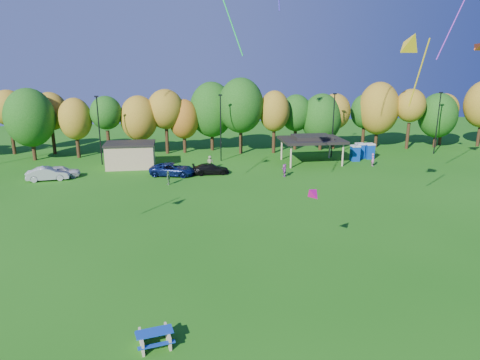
{
  "coord_description": "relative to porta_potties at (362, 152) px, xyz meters",
  "views": [
    {
      "loc": [
        -3.85,
        -17.81,
        13.29
      ],
      "look_at": [
        -0.34,
        6.0,
        6.63
      ],
      "focal_mm": 32.0,
      "sensor_mm": 36.0,
      "label": 1
    }
  ],
  "objects": [
    {
      "name": "ground",
      "position": [
        -21.68,
        -38.06,
        -1.1
      ],
      "size": [
        160.0,
        160.0,
        0.0
      ],
      "primitive_type": "plane",
      "color": "#19600F",
      "rests_on": "ground"
    },
    {
      "name": "tree_line",
      "position": [
        -22.71,
        7.45,
        4.82
      ],
      "size": [
        93.57,
        10.55,
        11.15
      ],
      "color": "black",
      "rests_on": "ground"
    },
    {
      "name": "lamp_posts",
      "position": [
        -19.68,
        1.94,
        3.8
      ],
      "size": [
        64.5,
        0.25,
        9.09
      ],
      "color": "black",
      "rests_on": "ground"
    },
    {
      "name": "utility_building",
      "position": [
        -31.68,
        -0.06,
        0.54
      ],
      "size": [
        6.3,
        4.3,
        3.25
      ],
      "color": "tan",
      "rests_on": "ground"
    },
    {
      "name": "pavilion",
      "position": [
        -7.68,
        -1.06,
        2.13
      ],
      "size": [
        8.2,
        6.2,
        3.77
      ],
      "color": "tan",
      "rests_on": "ground"
    },
    {
      "name": "porta_potties",
      "position": [
        0.0,
        0.0,
        0.0
      ],
      "size": [
        3.75,
        2.56,
        2.18
      ],
      "color": "#0B3797",
      "rests_on": "ground"
    },
    {
      "name": "picnic_table",
      "position": [
        -27.01,
        -37.58,
        -0.65
      ],
      "size": [
        2.01,
        1.77,
        0.76
      ],
      "rotation": [
        0.0,
        0.0,
        0.2
      ],
      "color": "tan",
      "rests_on": "ground"
    },
    {
      "name": "car_a",
      "position": [
        -39.4,
        -4.32,
        -0.36
      ],
      "size": [
        4.57,
        2.47,
        1.48
      ],
      "primitive_type": "imported",
      "rotation": [
        0.0,
        0.0,
        1.75
      ],
      "color": "silver",
      "rests_on": "ground"
    },
    {
      "name": "car_b",
      "position": [
        -40.58,
        -5.23,
        -0.33
      ],
      "size": [
        4.85,
        2.19,
        1.54
      ],
      "primitive_type": "imported",
      "rotation": [
        0.0,
        0.0,
        1.69
      ],
      "color": "#AEAEB4",
      "rests_on": "ground"
    },
    {
      "name": "car_c",
      "position": [
        -26.3,
        -5.2,
        -0.34
      ],
      "size": [
        5.89,
        3.79,
        1.51
      ],
      "primitive_type": "imported",
      "rotation": [
        0.0,
        0.0,
        1.32
      ],
      "color": "#0D1B51",
      "rests_on": "ground"
    },
    {
      "name": "car_d",
      "position": [
        -21.7,
        -5.2,
        -0.45
      ],
      "size": [
        4.51,
        1.91,
        1.3
      ],
      "primitive_type": "imported",
      "rotation": [
        0.0,
        0.0,
        1.59
      ],
      "color": "black",
      "rests_on": "ground"
    },
    {
      "name": "far_person_0",
      "position": [
        -41.26,
        -4.68,
        -0.31
      ],
      "size": [
        0.67,
        1.07,
        1.58
      ],
      "primitive_type": "imported",
      "rotation": [
        0.0,
        0.0,
        4.64
      ],
      "color": "#5B4CA8",
      "rests_on": "ground"
    },
    {
      "name": "far_person_1",
      "position": [
        -0.18,
        -4.04,
        -0.25
      ],
      "size": [
        0.43,
        0.64,
        1.69
      ],
      "primitive_type": "imported",
      "rotation": [
        0.0,
        0.0,
        1.52
      ],
      "color": "#C05A9E",
      "rests_on": "ground"
    },
    {
      "name": "far_person_2",
      "position": [
        -13.04,
        -7.59,
        -0.32
      ],
      "size": [
        0.51,
        1.45,
        1.55
      ],
      "primitive_type": "imported",
      "rotation": [
        0.0,
        0.0,
        4.68
      ],
      "color": "#933D91",
      "rests_on": "ground"
    },
    {
      "name": "far_person_3",
      "position": [
        -21.56,
        -2.43,
        -0.24
      ],
      "size": [
        0.95,
        0.74,
        1.71
      ],
      "primitive_type": "imported",
      "rotation": [
        0.0,
        0.0,
        2.88
      ],
      "color": "#7C8259",
      "rests_on": "ground"
    },
    {
      "name": "far_person_4",
      "position": [
        -26.75,
        -9.16,
        -0.31
      ],
      "size": [
        0.64,
        0.99,
        1.57
      ],
      "primitive_type": "imported",
      "rotation": [
        0.0,
        0.0,
        4.41
      ],
      "color": "#568250",
      "rests_on": "ground"
    },
    {
      "name": "kite_8",
      "position": [
        5.79,
        -13.71,
        13.82
      ],
      "size": [
        1.45,
        1.68,
        1.46
      ],
      "color": "#E44C1A"
    },
    {
      "name": "kite_9",
      "position": [
        -16.95,
        -29.94,
        3.9
      ],
      "size": [
        1.52,
        1.48,
        1.23
      ],
      "color": "#DB0C89"
    },
    {
      "name": "kite_12",
      "position": [
        -8.56,
        -25.63,
        13.59
      ],
      "size": [
        1.61,
        3.48,
        5.68
      ],
      "color": "yellow"
    }
  ]
}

